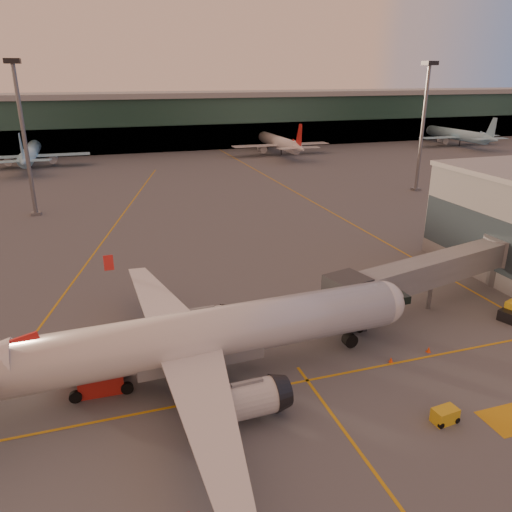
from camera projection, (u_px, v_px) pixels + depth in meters
name	position (u px, v px, depth m)	size (l,w,h in m)	color
ground	(270.00, 433.00, 34.47)	(600.00, 600.00, 0.00)	#4C4F54
taxi_markings	(119.00, 245.00, 72.00)	(100.12, 173.00, 0.01)	#CB9113
terminal	(120.00, 122.00, 157.89)	(400.00, 20.00, 17.60)	#19382D
mast_west_near	(23.00, 128.00, 82.35)	(2.40, 2.40, 25.60)	slate
mast_east_near	(424.00, 118.00, 100.69)	(2.40, 2.40, 25.60)	slate
distant_aircraft_row	(167.00, 160.00, 142.87)	(350.00, 34.00, 13.00)	#91D2F3
main_airplane	(195.00, 338.00, 39.10)	(39.19, 35.26, 11.83)	silver
jet_bridge	(441.00, 269.00, 52.20)	(26.78, 9.22, 5.86)	slate
catering_truck	(95.00, 359.00, 38.39)	(6.17, 2.88, 4.75)	#A71D17
gpu_cart	(445.00, 416.00, 35.44)	(1.95, 1.28, 1.08)	gold
cone_nose	(429.00, 350.00, 44.42)	(0.41, 0.41, 0.52)	#F1460C
cone_fwd	(391.00, 360.00, 42.87)	(0.38, 0.38, 0.48)	#F1460C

